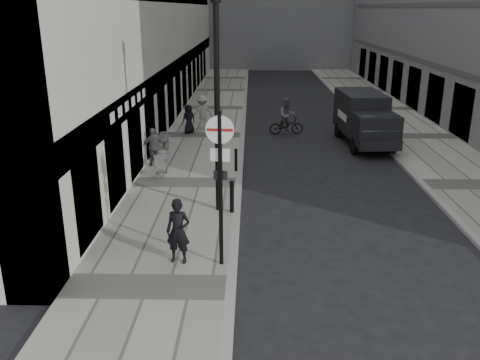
% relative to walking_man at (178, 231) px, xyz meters
% --- Properties ---
extents(sidewalk, '(4.00, 60.00, 0.12)m').
position_rel_walking_man_xyz_m(sidewalk, '(-0.60, 14.03, -0.92)').
color(sidewalk, '#A29E92').
rests_on(sidewalk, ground).
extents(far_sidewalk, '(4.00, 60.00, 0.12)m').
position_rel_walking_man_xyz_m(far_sidewalk, '(10.40, 14.03, -0.92)').
color(far_sidewalk, '#A29E92').
rests_on(far_sidewalk, ground).
extents(walking_man, '(0.69, 0.51, 1.73)m').
position_rel_walking_man_xyz_m(walking_man, '(0.00, 0.00, 0.00)').
color(walking_man, black).
rests_on(walking_man, sidewalk).
extents(sign_post, '(0.69, 0.12, 4.02)m').
position_rel_walking_man_xyz_m(sign_post, '(1.11, -0.09, 1.71)').
color(sign_post, black).
rests_on(sign_post, sidewalk).
extents(lamppost, '(0.31, 0.31, 6.84)m').
position_rel_walking_man_xyz_m(lamppost, '(0.80, 3.68, 2.94)').
color(lamppost, black).
rests_on(lamppost, sidewalk).
extents(bollard_near, '(0.13, 0.13, 1.01)m').
position_rel_walking_man_xyz_m(bollard_near, '(1.25, 3.43, -0.36)').
color(bollard_near, black).
rests_on(bollard_near, sidewalk).
extents(bollard_far, '(0.12, 0.12, 0.88)m').
position_rel_walking_man_xyz_m(bollard_far, '(1.25, 7.85, -0.43)').
color(bollard_far, black).
rests_on(bollard_far, sidewalk).
extents(panel_van, '(2.28, 5.37, 2.48)m').
position_rel_walking_man_xyz_m(panel_van, '(7.39, 12.76, 0.41)').
color(panel_van, black).
rests_on(panel_van, ground).
extents(cyclist, '(1.87, 0.86, 1.95)m').
position_rel_walking_man_xyz_m(cyclist, '(3.74, 14.73, -0.22)').
color(cyclist, black).
rests_on(cyclist, ground).
extents(pedestrian_a, '(1.03, 0.69, 1.63)m').
position_rel_walking_man_xyz_m(pedestrian_a, '(-2.20, 8.47, -0.05)').
color(pedestrian_a, '#4F4F53').
rests_on(pedestrian_a, sidewalk).
extents(pedestrian_b, '(1.33, 0.95, 1.86)m').
position_rel_walking_man_xyz_m(pedestrian_b, '(-0.79, 15.28, 0.07)').
color(pedestrian_b, '#99968E').
rests_on(pedestrian_b, sidewalk).
extents(pedestrian_c, '(0.89, 0.82, 1.52)m').
position_rel_walking_man_xyz_m(pedestrian_c, '(-1.44, 14.39, -0.10)').
color(pedestrian_c, black).
rests_on(pedestrian_c, sidewalk).
extents(cafe_table_near, '(0.66, 1.49, 0.85)m').
position_rel_walking_man_xyz_m(cafe_table_near, '(-1.72, 7.43, -0.43)').
color(cafe_table_near, '#A6A6A8').
rests_on(cafe_table_near, sidewalk).
extents(cafe_table_mid, '(0.66, 1.50, 0.85)m').
position_rel_walking_man_xyz_m(cafe_table_mid, '(-2.20, 10.67, -0.43)').
color(cafe_table_mid, '#ABABAD').
rests_on(cafe_table_mid, sidewalk).
extents(cafe_table_far, '(0.71, 1.59, 0.91)m').
position_rel_walking_man_xyz_m(cafe_table_far, '(-2.20, 9.98, -0.40)').
color(cafe_table_far, silver).
rests_on(cafe_table_far, sidewalk).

